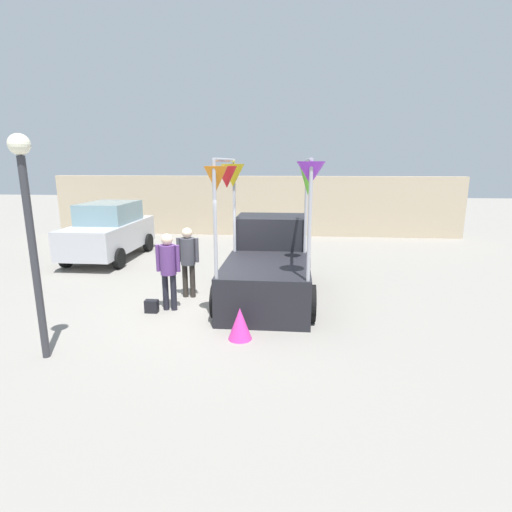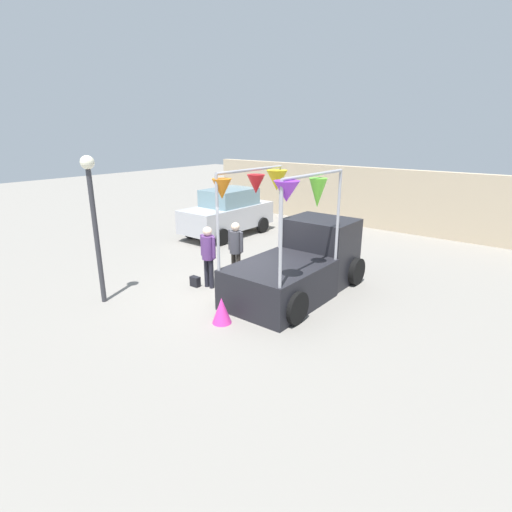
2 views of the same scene
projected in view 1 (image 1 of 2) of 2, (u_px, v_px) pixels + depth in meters
ground_plane at (212, 306)px, 9.02m from camera, size 60.00×60.00×0.00m
vendor_truck at (269, 259)px, 9.77m from camera, size 2.42×4.10×3.26m
parked_car at (109, 231)px, 13.35m from camera, size 1.88×4.00×1.88m
person_customer at (168, 265)px, 8.58m from camera, size 0.53×0.34×1.70m
person_vendor at (188, 256)px, 9.43m from camera, size 0.53×0.34×1.69m
handbag at (152, 306)px, 8.62m from camera, size 0.28×0.16×0.28m
street_lamp at (28, 216)px, 6.14m from camera, size 0.32×0.32×3.59m
brick_boundary_wall at (253, 206)px, 17.69m from camera, size 18.00×0.36×2.60m
folded_kite_bundle_magenta at (240, 324)px, 7.29m from camera, size 0.58×0.58×0.60m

